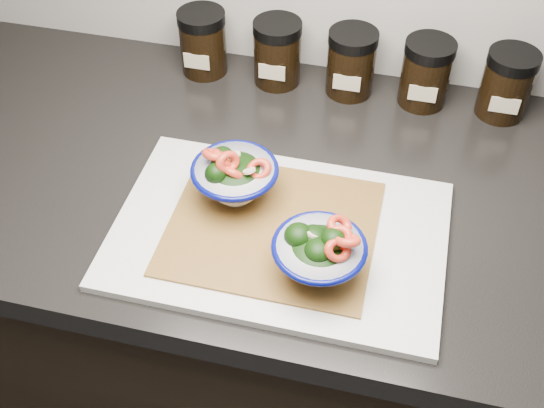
% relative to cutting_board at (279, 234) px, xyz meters
% --- Properties ---
extents(cabinet, '(3.43, 0.58, 0.86)m').
position_rel_cutting_board_xyz_m(cabinet, '(0.02, 0.11, -0.48)').
color(cabinet, black).
rests_on(cabinet, ground).
extents(countertop, '(3.50, 0.60, 0.04)m').
position_rel_cutting_board_xyz_m(countertop, '(0.02, 0.11, -0.03)').
color(countertop, black).
rests_on(countertop, cabinet).
extents(cutting_board, '(0.45, 0.30, 0.01)m').
position_rel_cutting_board_xyz_m(cutting_board, '(0.00, 0.00, 0.00)').
color(cutting_board, silver).
rests_on(cutting_board, countertop).
extents(bamboo_mat, '(0.28, 0.24, 0.00)m').
position_rel_cutting_board_xyz_m(bamboo_mat, '(-0.01, 0.00, 0.01)').
color(bamboo_mat, olive).
rests_on(bamboo_mat, cutting_board).
extents(bowl_left, '(0.12, 0.12, 0.09)m').
position_rel_cutting_board_xyz_m(bowl_left, '(-0.08, 0.05, 0.05)').
color(bowl_left, white).
rests_on(bowl_left, bamboo_mat).
extents(bowl_right, '(0.12, 0.12, 0.09)m').
position_rel_cutting_board_xyz_m(bowl_right, '(0.07, -0.06, 0.05)').
color(bowl_right, white).
rests_on(bowl_right, bamboo_mat).
extents(spice_jar_a, '(0.08, 0.08, 0.11)m').
position_rel_cutting_board_xyz_m(spice_jar_a, '(-0.22, 0.35, 0.05)').
color(spice_jar_a, black).
rests_on(spice_jar_a, countertop).
extents(spice_jar_b, '(0.08, 0.08, 0.11)m').
position_rel_cutting_board_xyz_m(spice_jar_b, '(-0.09, 0.35, 0.05)').
color(spice_jar_b, black).
rests_on(spice_jar_b, countertop).
extents(spice_jar_c, '(0.08, 0.08, 0.11)m').
position_rel_cutting_board_xyz_m(spice_jar_c, '(0.04, 0.35, 0.05)').
color(spice_jar_c, black).
rests_on(spice_jar_c, countertop).
extents(spice_jar_d, '(0.08, 0.08, 0.11)m').
position_rel_cutting_board_xyz_m(spice_jar_d, '(0.16, 0.35, 0.05)').
color(spice_jar_d, black).
rests_on(spice_jar_d, countertop).
extents(spice_jar_e, '(0.08, 0.08, 0.11)m').
position_rel_cutting_board_xyz_m(spice_jar_e, '(0.29, 0.35, 0.05)').
color(spice_jar_e, black).
rests_on(spice_jar_e, countertop).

